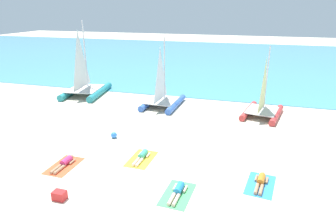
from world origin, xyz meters
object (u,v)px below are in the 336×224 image
object	(u,v)px
sailboat_blue	(162,96)
towel_center_left	(141,159)
towel_rightmost	(260,185)
sunbather_rightmost	(261,181)
sunbather_center_right	(178,191)
cooler_box	(59,195)
towel_leftmost	(64,166)
sunbather_center_left	(142,156)
beach_ball	(114,135)
sailboat_red	(263,106)
sailboat_teal	(85,84)
sunbather_leftmost	(65,163)
towel_center_right	(177,194)

from	to	relation	value
sailboat_blue	towel_center_left	world-z (taller)	sailboat_blue
sailboat_blue	towel_rightmost	world-z (taller)	sailboat_blue
sailboat_blue	sunbather_rightmost	distance (m)	11.37
sunbather_center_right	cooler_box	xyz separation A→B (m)	(-4.30, -1.66, 0.05)
towel_leftmost	sunbather_rightmost	bearing A→B (deg)	6.39
sunbather_center_left	towel_center_left	bearing A→B (deg)	-90.00
beach_ball	sunbather_center_right	bearing A→B (deg)	-40.92
sunbather_rightmost	beach_ball	size ratio (longest dim) A/B	4.47
sunbather_center_right	towel_rightmost	bearing A→B (deg)	29.12
sailboat_red	sailboat_teal	bearing A→B (deg)	-173.74
towel_center_left	sunbather_rightmost	bearing A→B (deg)	-6.71
sailboat_red	beach_ball	bearing A→B (deg)	-131.55
sailboat_blue	sailboat_teal	size ratio (longest dim) A/B	0.84
sunbather_center_right	sunbather_rightmost	xyz separation A→B (m)	(3.17, 1.62, 0.00)
sailboat_blue	sunbather_leftmost	bearing A→B (deg)	-98.28
towel_leftmost	cooler_box	bearing A→B (deg)	-58.79
towel_leftmost	towel_rightmost	distance (m)	8.90
sailboat_blue	towel_rightmost	bearing A→B (deg)	-49.63
towel_leftmost	sailboat_blue	bearing A→B (deg)	79.84
sunbather_rightmost	sailboat_blue	bearing A→B (deg)	136.16
sailboat_teal	cooler_box	world-z (taller)	sailboat_teal
towel_leftmost	sunbather_center_left	xyz separation A→B (m)	(3.25, 1.72, 0.13)
sailboat_teal	beach_ball	size ratio (longest dim) A/B	17.21
towel_leftmost	towel_center_right	world-z (taller)	same
towel_rightmost	cooler_box	distance (m)	8.13
towel_center_left	cooler_box	xyz separation A→B (m)	(-1.85, -3.95, 0.17)
towel_center_right	towel_rightmost	world-z (taller)	same
sunbather_leftmost	towel_leftmost	bearing A→B (deg)	-90.00
sailboat_blue	cooler_box	xyz separation A→B (m)	(-0.38, -12.15, -0.57)
towel_leftmost	towel_rightmost	bearing A→B (deg)	5.97
sailboat_red	towel_center_right	size ratio (longest dim) A/B	2.46
towel_leftmost	beach_ball	world-z (taller)	beach_ball
towel_center_left	sailboat_blue	bearing A→B (deg)	100.20
sailboat_red	towel_leftmost	size ratio (longest dim) A/B	2.46
sunbather_center_left	beach_ball	size ratio (longest dim) A/B	4.46
sailboat_red	towel_center_right	xyz separation A→B (m)	(-3.21, -10.38, -0.69)
towel_rightmost	sailboat_red	bearing A→B (deg)	89.68
sunbather_leftmost	sunbather_center_left	xyz separation A→B (m)	(3.24, 1.65, 0.00)
cooler_box	towel_rightmost	bearing A→B (deg)	23.35
sailboat_red	sailboat_blue	distance (m)	7.13
sailboat_blue	beach_ball	distance (m)	6.38
sailboat_blue	towel_leftmost	xyz separation A→B (m)	(-1.77, -9.86, -0.75)
sailboat_red	sunbather_center_left	size ratio (longest dim) A/B	2.99
towel_rightmost	sunbather_rightmost	world-z (taller)	sunbather_rightmost
sailboat_teal	sunbather_center_left	size ratio (longest dim) A/B	3.86
sunbather_center_left	towel_center_right	size ratio (longest dim) A/B	0.82
towel_leftmost	sunbather_leftmost	distance (m)	0.14
towel_center_right	sunbather_rightmost	size ratio (longest dim) A/B	1.21
sailboat_red	sunbather_rightmost	world-z (taller)	sailboat_red
towel_leftmost	cooler_box	distance (m)	2.69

